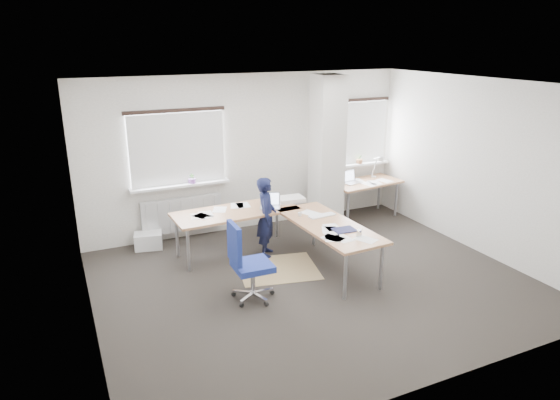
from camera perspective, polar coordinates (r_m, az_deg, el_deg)
name	(u,v)px	position (r m, az deg, el deg)	size (l,w,h in m)	color
ground	(314,282)	(7.36, 3.86, -9.28)	(6.00, 6.00, 0.00)	black
room_shell	(312,156)	(7.21, 3.70, 4.99)	(6.04, 5.04, 2.82)	beige
floor_mat	(278,269)	(7.71, -0.22, -7.85)	(1.18, 1.00, 0.01)	#9B8254
white_crate	(148,241)	(8.67, -14.81, -4.51)	(0.45, 0.31, 0.27)	white
desk_main	(283,219)	(7.76, 0.38, -2.15)	(2.52, 2.62, 0.96)	#9D6643
desk_side	(365,184)	(9.78, 9.72, 1.84)	(1.47, 0.84, 1.22)	#9D6643
task_chair	(250,279)	(6.75, -3.47, -8.95)	(0.61, 0.60, 1.12)	navy
person	(267,217)	(7.96, -1.55, -1.94)	(0.48, 0.31, 1.30)	black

